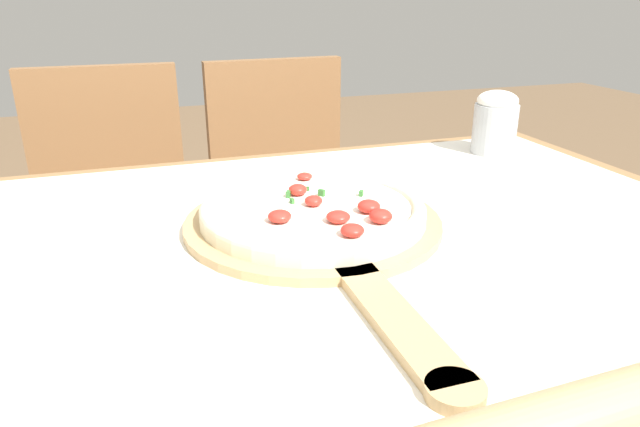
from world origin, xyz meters
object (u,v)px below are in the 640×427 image
pizza (313,209)px  chair_right (286,199)px  chair_left (115,219)px  flour_cup (495,122)px  rolling_pin (565,425)px  pizza_peel (319,229)px

pizza → chair_right: chair_right is taller
chair_left → flour_cup: chair_left is taller
pizza → chair_left: (-0.29, 0.77, -0.27)m
pizza → chair_left: size_ratio=0.34×
rolling_pin → pizza_peel: bearing=95.3°
pizza_peel → pizza: pizza is taller
pizza_peel → rolling_pin: rolling_pin is taller
rolling_pin → chair_right: size_ratio=0.48×
chair_right → rolling_pin: bearing=-98.3°
pizza → rolling_pin: size_ratio=0.72×
rolling_pin → flour_cup: size_ratio=3.44×
rolling_pin → chair_left: (-0.33, 1.21, -0.27)m
pizza → chair_left: bearing=110.6°
pizza_peel → pizza: 0.03m
pizza → rolling_pin: rolling_pin is taller
pizza_peel → flour_cup: bearing=31.2°
rolling_pin → chair_left: bearing=105.2°
chair_left → flour_cup: 0.96m
pizza_peel → chair_left: 0.88m
pizza_peel → chair_right: 0.85m
chair_left → chair_right: bearing=0.3°
pizza_peel → chair_right: (0.17, 0.79, -0.25)m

